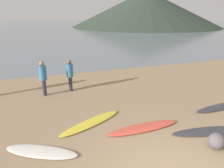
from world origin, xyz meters
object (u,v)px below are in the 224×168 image
object	(u,v)px
surfboard_0	(41,152)
surfboard_2	(144,128)
surfboard_1	(91,123)
beach_rock_near	(217,141)
person_1	(43,76)
surfboard_3	(211,131)
surfboard_4	(222,107)
person_2	(70,73)

from	to	relation	value
surfboard_0	surfboard_2	distance (m)	3.32
surfboard_1	beach_rock_near	xyz separation A→B (m)	(3.05, -2.61, 0.20)
surfboard_2	person_1	distance (m)	5.31
surfboard_3	surfboard_4	bearing A→B (deg)	47.20
surfboard_4	beach_rock_near	xyz separation A→B (m)	(-2.37, -2.10, 0.21)
surfboard_1	surfboard_3	size ratio (longest dim) A/B	0.97
surfboard_1	person_1	size ratio (longest dim) A/B	1.58
surfboard_4	beach_rock_near	distance (m)	3.18
surfboard_1	beach_rock_near	world-z (taller)	beach_rock_near
surfboard_3	person_2	bearing A→B (deg)	135.25
surfboard_3	person_1	world-z (taller)	person_1
surfboard_2	person_1	xyz separation A→B (m)	(-2.99, 4.30, 0.93)
surfboard_2	surfboard_3	distance (m)	2.20
surfboard_0	person_2	distance (m)	5.03
surfboard_3	surfboard_4	xyz separation A→B (m)	(1.84, 1.36, -0.00)
surfboard_4	person_1	xyz separation A→B (m)	(-6.82, 3.86, 0.94)
person_2	surfboard_2	bearing A→B (deg)	27.44
surfboard_2	surfboard_3	bearing A→B (deg)	-26.65
surfboard_4	surfboard_1	bearing A→B (deg)	170.91
surfboard_2	person_1	bearing A→B (deg)	123.06
surfboard_0	person_2	size ratio (longest dim) A/B	1.35
person_1	beach_rock_near	size ratio (longest dim) A/B	3.42
surfboard_1	beach_rock_near	distance (m)	4.02
surfboard_0	surfboard_3	xyz separation A→B (m)	(5.30, -0.72, -0.01)
surfboard_1	surfboard_4	world-z (taller)	surfboard_1
surfboard_1	person_1	distance (m)	3.76
surfboard_3	beach_rock_near	distance (m)	0.94
surfboard_2	surfboard_1	bearing A→B (deg)	147.70
person_1	surfboard_0	bearing A→B (deg)	96.30
surfboard_1	surfboard_2	world-z (taller)	surfboard_2
surfboard_2	beach_rock_near	xyz separation A→B (m)	(1.46, -1.67, 0.20)
surfboard_1	surfboard_3	world-z (taller)	surfboard_1
beach_rock_near	person_2	bearing A→B (deg)	117.38
surfboard_1	surfboard_2	distance (m)	1.84
person_1	surfboard_4	bearing A→B (deg)	160.92
surfboard_3	beach_rock_near	xyz separation A→B (m)	(-0.53, -0.74, 0.21)
surfboard_0	surfboard_2	bearing A→B (deg)	33.29
surfboard_2	beach_rock_near	bearing A→B (deg)	-50.53
surfboard_0	person_1	size ratio (longest dim) A/B	1.29
surfboard_2	surfboard_4	distance (m)	3.86
surfboard_2	surfboard_3	world-z (taller)	surfboard_2
surfboard_4	person_1	bearing A→B (deg)	146.68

